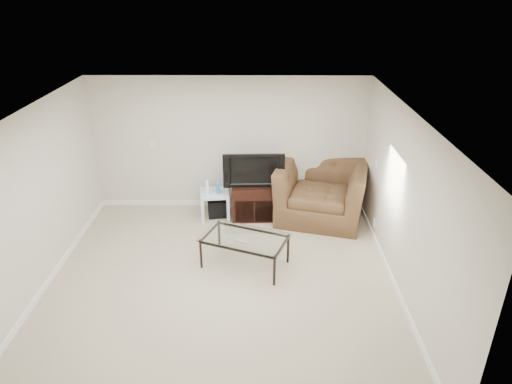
{
  "coord_description": "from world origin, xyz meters",
  "views": [
    {
      "loc": [
        0.55,
        -5.42,
        4.03
      ],
      "look_at": [
        0.5,
        1.2,
        0.9
      ],
      "focal_mm": 32.0,
      "sensor_mm": 36.0,
      "label": 1
    }
  ],
  "objects_px": {
    "tv_stand": "(254,200)",
    "subwoofer": "(217,207)",
    "recliner": "(321,183)",
    "side_table": "(215,204)",
    "coffee_table": "(245,251)",
    "television": "(254,169)"
  },
  "relations": [
    {
      "from": "tv_stand",
      "to": "subwoofer",
      "type": "xyz_separation_m",
      "value": [
        -0.68,
        0.02,
        -0.16
      ]
    },
    {
      "from": "television",
      "to": "recliner",
      "type": "height_order",
      "value": "recliner"
    },
    {
      "from": "side_table",
      "to": "recliner",
      "type": "distance_m",
      "value": 1.98
    },
    {
      "from": "tv_stand",
      "to": "subwoofer",
      "type": "height_order",
      "value": "tv_stand"
    },
    {
      "from": "tv_stand",
      "to": "coffee_table",
      "type": "relative_size",
      "value": 0.63
    },
    {
      "from": "television",
      "to": "subwoofer",
      "type": "xyz_separation_m",
      "value": [
        -0.69,
        0.06,
        -0.8
      ]
    },
    {
      "from": "tv_stand",
      "to": "side_table",
      "type": "relative_size",
      "value": 1.55
    },
    {
      "from": "tv_stand",
      "to": "subwoofer",
      "type": "relative_size",
      "value": 2.46
    },
    {
      "from": "side_table",
      "to": "subwoofer",
      "type": "distance_m",
      "value": 0.08
    },
    {
      "from": "side_table",
      "to": "coffee_table",
      "type": "bearing_deg",
      "value": -69.35
    },
    {
      "from": "television",
      "to": "recliner",
      "type": "bearing_deg",
      "value": -0.45
    },
    {
      "from": "recliner",
      "to": "side_table",
      "type": "bearing_deg",
      "value": -165.27
    },
    {
      "from": "tv_stand",
      "to": "subwoofer",
      "type": "bearing_deg",
      "value": 175.03
    },
    {
      "from": "television",
      "to": "coffee_table",
      "type": "height_order",
      "value": "television"
    },
    {
      "from": "television",
      "to": "subwoofer",
      "type": "height_order",
      "value": "television"
    },
    {
      "from": "subwoofer",
      "to": "coffee_table",
      "type": "distance_m",
      "value": 1.71
    },
    {
      "from": "tv_stand",
      "to": "coffee_table",
      "type": "xyz_separation_m",
      "value": [
        -0.12,
        -1.58,
        -0.08
      ]
    },
    {
      "from": "side_table",
      "to": "recliner",
      "type": "relative_size",
      "value": 0.33
    },
    {
      "from": "coffee_table",
      "to": "tv_stand",
      "type": "bearing_deg",
      "value": 85.81
    },
    {
      "from": "subwoofer",
      "to": "recliner",
      "type": "xyz_separation_m",
      "value": [
        1.9,
        -0.02,
        0.51
      ]
    },
    {
      "from": "subwoofer",
      "to": "coffee_table",
      "type": "xyz_separation_m",
      "value": [
        0.57,
        -1.61,
        0.07
      ]
    },
    {
      "from": "television",
      "to": "coffee_table",
      "type": "relative_size",
      "value": 0.79
    }
  ]
}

